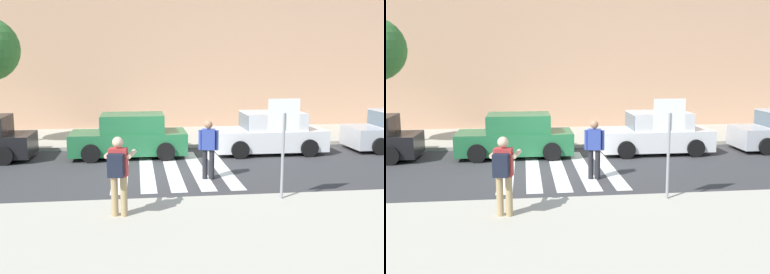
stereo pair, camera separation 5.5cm
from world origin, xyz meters
TOP-DOWN VIEW (x-y plane):
  - ground_plane at (0.00, 0.00)m, footprint 120.00×120.00m
  - sidewalk_near at (0.00, -6.20)m, footprint 60.00×6.00m
  - sidewalk_far at (0.00, 6.00)m, footprint 60.00×4.80m
  - building_facade_far at (0.00, 10.40)m, footprint 56.00×4.00m
  - crosswalk_stripe_0 at (-1.60, 0.20)m, footprint 0.44×5.20m
  - crosswalk_stripe_1 at (-0.80, 0.20)m, footprint 0.44×5.20m
  - crosswalk_stripe_2 at (0.00, 0.20)m, footprint 0.44×5.20m
  - crosswalk_stripe_3 at (0.80, 0.20)m, footprint 0.44×5.20m
  - crosswalk_stripe_4 at (1.60, 0.20)m, footprint 0.44×5.20m
  - stop_sign at (2.35, -3.60)m, footprint 0.76×0.08m
  - photographer_with_backpack at (-1.49, -4.41)m, footprint 0.68×0.91m
  - pedestrian_crossing at (0.97, -1.12)m, footprint 0.57×0.32m
  - parked_car_green at (-1.34, 2.30)m, footprint 4.10×1.92m
  - parked_car_white at (3.83, 2.30)m, footprint 4.10×1.92m

SIDE VIEW (x-z plane):
  - ground_plane at x=0.00m, z-range 0.00..0.00m
  - crosswalk_stripe_0 at x=-1.60m, z-range 0.00..0.01m
  - crosswalk_stripe_1 at x=-0.80m, z-range 0.00..0.01m
  - crosswalk_stripe_2 at x=0.00m, z-range 0.00..0.01m
  - crosswalk_stripe_3 at x=0.80m, z-range 0.00..0.01m
  - crosswalk_stripe_4 at x=1.60m, z-range 0.00..0.01m
  - sidewalk_near at x=0.00m, z-range 0.00..0.14m
  - sidewalk_far at x=0.00m, z-range 0.00..0.14m
  - parked_car_green at x=-1.34m, z-range -0.05..1.50m
  - parked_car_white at x=3.83m, z-range -0.05..1.50m
  - pedestrian_crossing at x=0.97m, z-range 0.11..1.84m
  - photographer_with_backpack at x=-1.49m, z-range 0.31..2.03m
  - stop_sign at x=2.35m, z-range 0.69..3.10m
  - building_facade_far at x=0.00m, z-range 0.00..7.28m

